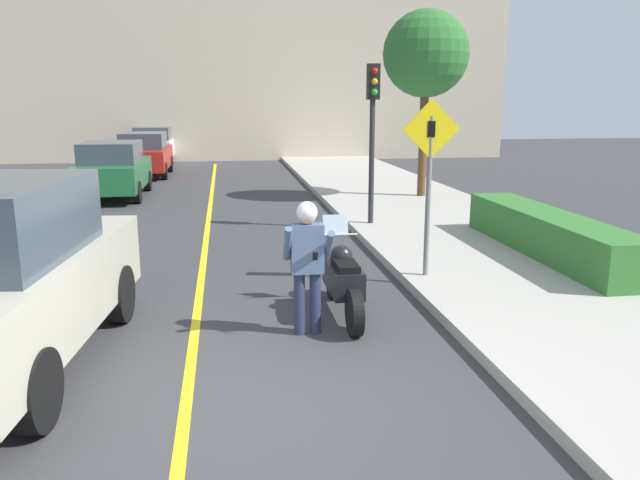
% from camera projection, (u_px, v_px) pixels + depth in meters
% --- Properties ---
extents(ground_plane, '(80.00, 80.00, 0.00)m').
position_uv_depth(ground_plane, '(249.00, 413.00, 5.87)').
color(ground_plane, '#38383A').
extents(sidewalk_curb, '(4.40, 44.00, 0.15)m').
position_uv_depth(sidewalk_curb, '(528.00, 272.00, 10.42)').
color(sidewalk_curb, '#ADA89E').
rests_on(sidewalk_curb, ground).
extents(road_center_line, '(0.12, 36.00, 0.01)m').
position_uv_depth(road_center_line, '(204.00, 259.00, 11.57)').
color(road_center_line, yellow).
rests_on(road_center_line, ground).
extents(building_backdrop, '(28.00, 1.20, 8.58)m').
position_uv_depth(building_backdrop, '(225.00, 71.00, 30.02)').
color(building_backdrop, beige).
rests_on(building_backdrop, ground).
extents(motorcycle, '(0.62, 2.17, 1.28)m').
position_uv_depth(motorcycle, '(343.00, 280.00, 8.47)').
color(motorcycle, black).
rests_on(motorcycle, ground).
extents(person_biker, '(0.59, 0.47, 1.69)m').
position_uv_depth(person_biker, '(307.00, 254.00, 7.65)').
color(person_biker, '#282D4C').
rests_on(person_biker, ground).
extents(crossing_sign, '(0.91, 0.08, 2.75)m').
position_uv_depth(crossing_sign, '(429.00, 171.00, 9.60)').
color(crossing_sign, slate).
rests_on(crossing_sign, sidewalk_curb).
extents(traffic_light, '(0.26, 0.30, 3.50)m').
position_uv_depth(traffic_light, '(373.00, 114.00, 13.66)').
color(traffic_light, '#2D2D30').
rests_on(traffic_light, sidewalk_curb).
extents(hedge_row, '(0.90, 5.12, 0.74)m').
position_uv_depth(hedge_row, '(548.00, 233.00, 11.29)').
color(hedge_row, '#33702D').
rests_on(hedge_row, sidewalk_curb).
extents(street_tree, '(2.42, 2.42, 5.22)m').
position_uv_depth(street_tree, '(426.00, 55.00, 17.44)').
color(street_tree, brown).
rests_on(street_tree, sidewalk_curb).
extents(parked_car_green, '(1.88, 4.20, 1.68)m').
position_uv_depth(parked_car_green, '(113.00, 169.00, 18.75)').
color(parked_car_green, black).
rests_on(parked_car_green, ground).
extents(parked_car_red, '(1.88, 4.20, 1.68)m').
position_uv_depth(parked_car_red, '(144.00, 154.00, 24.11)').
color(parked_car_red, black).
rests_on(parked_car_red, ground).
extents(parked_car_white, '(1.88, 4.20, 1.68)m').
position_uv_depth(parked_car_white, '(154.00, 144.00, 29.39)').
color(parked_car_white, black).
rests_on(parked_car_white, ground).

